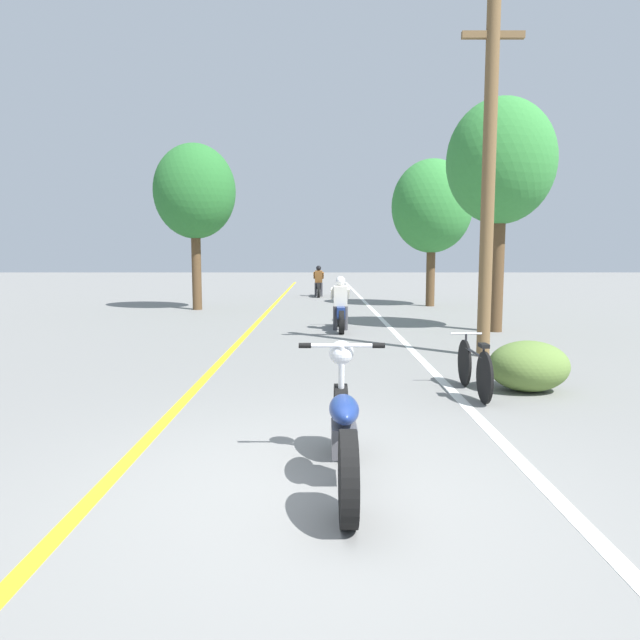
% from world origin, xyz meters
% --- Properties ---
extents(ground_plane, '(120.00, 120.00, 0.00)m').
position_xyz_m(ground_plane, '(0.00, 0.00, 0.00)').
color(ground_plane, slate).
extents(lane_stripe_center, '(0.14, 48.00, 0.01)m').
position_xyz_m(lane_stripe_center, '(-1.70, 12.08, 0.00)').
color(lane_stripe_center, yellow).
rests_on(lane_stripe_center, ground).
extents(lane_stripe_edge, '(0.14, 48.00, 0.01)m').
position_xyz_m(lane_stripe_edge, '(1.87, 12.08, 0.00)').
color(lane_stripe_edge, white).
rests_on(lane_stripe_edge, ground).
extents(utility_pole, '(1.10, 0.24, 6.30)m').
position_xyz_m(utility_pole, '(3.08, 6.07, 3.24)').
color(utility_pole, brown).
rests_on(utility_pole, ground).
extents(roadside_tree_right_near, '(2.59, 2.33, 5.59)m').
position_xyz_m(roadside_tree_right_near, '(4.37, 9.54, 4.05)').
color(roadside_tree_right_near, '#513A23').
rests_on(roadside_tree_right_near, ground).
extents(roadside_tree_right_far, '(2.94, 2.65, 5.35)m').
position_xyz_m(roadside_tree_right_far, '(4.14, 16.70, 3.63)').
color(roadside_tree_right_far, '#513A23').
rests_on(roadside_tree_right_far, ground).
extents(roadside_tree_left, '(2.77, 2.49, 5.63)m').
position_xyz_m(roadside_tree_left, '(-4.20, 15.30, 4.00)').
color(roadside_tree_left, '#513A23').
rests_on(roadside_tree_left, ground).
extents(roadside_bush, '(1.10, 0.88, 0.70)m').
position_xyz_m(roadside_bush, '(2.92, 3.31, 0.35)').
color(roadside_bush, '#5B7A38').
rests_on(roadside_bush, ground).
extents(motorcycle_foreground, '(0.76, 2.08, 1.10)m').
position_xyz_m(motorcycle_foreground, '(0.25, 0.14, 0.44)').
color(motorcycle_foreground, black).
rests_on(motorcycle_foreground, ground).
extents(motorcycle_rider_lead, '(0.50, 2.07, 1.35)m').
position_xyz_m(motorcycle_rider_lead, '(0.57, 9.84, 0.52)').
color(motorcycle_rider_lead, black).
rests_on(motorcycle_rider_lead, ground).
extents(motorcycle_rider_far, '(0.50, 2.10, 1.41)m').
position_xyz_m(motorcycle_rider_far, '(-0.01, 21.78, 0.54)').
color(motorcycle_rider_far, black).
rests_on(motorcycle_rider_far, ground).
extents(bicycle_parked, '(0.44, 1.67, 0.77)m').
position_xyz_m(bicycle_parked, '(2.13, 3.15, 0.36)').
color(bicycle_parked, black).
rests_on(bicycle_parked, ground).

